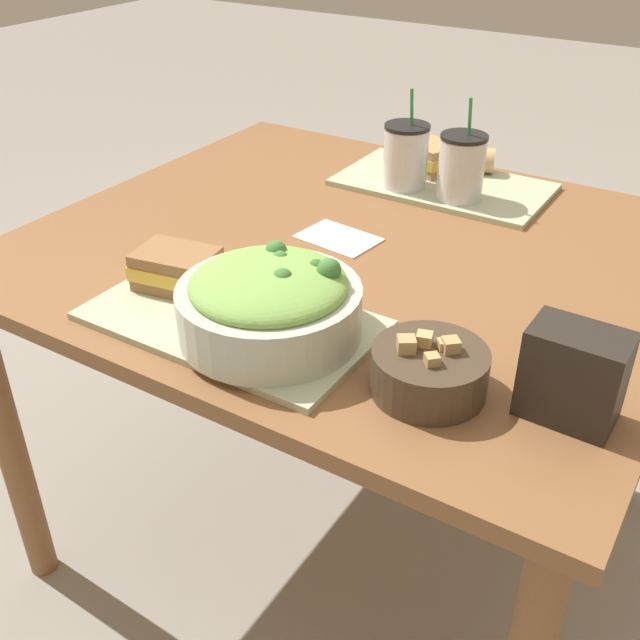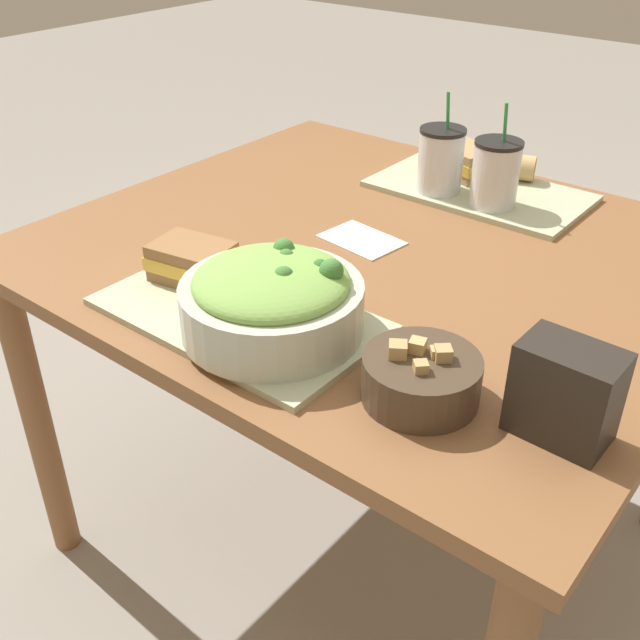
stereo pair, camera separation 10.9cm
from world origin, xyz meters
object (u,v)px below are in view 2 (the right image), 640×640
(salad_bowl, at_px, (272,299))
(sandwich_far, at_px, (464,160))
(baguette_near, at_px, (295,280))
(baguette_far, at_px, (515,167))
(drink_cup_dark, at_px, (440,162))
(napkin_folded, at_px, (361,240))
(soup_bowl, at_px, (421,377))
(drink_cup_red, at_px, (495,176))
(chip_bag, at_px, (565,393))
(sandwich_near, at_px, (192,262))

(salad_bowl, xyz_separation_m, sandwich_far, (-0.11, 0.76, -0.02))
(baguette_near, relative_size, baguette_far, 1.24)
(drink_cup_dark, distance_m, napkin_folded, 0.29)
(soup_bowl, xyz_separation_m, baguette_near, (-0.30, 0.09, 0.00))
(baguette_near, height_order, baguette_far, same)
(drink_cup_red, bearing_deg, salad_bowl, -92.66)
(baguette_near, distance_m, napkin_folded, 0.26)
(salad_bowl, distance_m, napkin_folded, 0.37)
(drink_cup_red, bearing_deg, baguette_near, -97.73)
(sandwich_far, bearing_deg, baguette_far, 42.94)
(baguette_near, distance_m, sandwich_far, 0.66)
(sandwich_far, relative_size, chip_bag, 1.33)
(drink_cup_dark, bearing_deg, baguette_near, -84.22)
(baguette_far, distance_m, napkin_folded, 0.46)
(salad_bowl, relative_size, chip_bag, 2.14)
(baguette_near, height_order, drink_cup_dark, drink_cup_dark)
(salad_bowl, height_order, sandwich_far, salad_bowl)
(baguette_near, relative_size, chip_bag, 1.00)
(sandwich_near, xyz_separation_m, drink_cup_dark, (0.12, 0.60, 0.03))
(drink_cup_dark, distance_m, drink_cup_red, 0.13)
(baguette_near, bearing_deg, sandwich_near, 120.89)
(sandwich_far, xyz_separation_m, chip_bag, (0.54, -0.70, 0.02))
(soup_bowl, relative_size, drink_cup_red, 0.75)
(sandwich_near, relative_size, baguette_near, 1.16)
(drink_cup_red, relative_size, chip_bag, 1.67)
(baguette_far, xyz_separation_m, napkin_folded, (-0.09, -0.45, -0.04))
(soup_bowl, bearing_deg, drink_cup_dark, 119.28)
(sandwich_near, bearing_deg, sandwich_far, 71.28)
(baguette_far, height_order, drink_cup_dark, drink_cup_dark)
(soup_bowl, distance_m, chip_bag, 0.18)
(soup_bowl, bearing_deg, drink_cup_red, 109.68)
(soup_bowl, relative_size, baguette_near, 1.24)
(salad_bowl, relative_size, sandwich_near, 1.84)
(sandwich_far, bearing_deg, chip_bag, -31.37)
(baguette_near, height_order, sandwich_far, sandwich_far)
(salad_bowl, xyz_separation_m, napkin_folded, (-0.09, 0.36, -0.07))
(baguette_far, relative_size, chip_bag, 0.81)
(sandwich_near, distance_m, drink_cup_dark, 0.62)
(baguette_near, bearing_deg, drink_cup_dark, 16.53)
(drink_cup_red, bearing_deg, sandwich_near, -112.20)
(soup_bowl, bearing_deg, salad_bowl, -177.51)
(salad_bowl, xyz_separation_m, drink_cup_red, (0.03, 0.64, 0.01))
(sandwich_near, xyz_separation_m, sandwich_far, (0.11, 0.72, 0.00))
(drink_cup_red, height_order, chip_bag, drink_cup_red)
(napkin_folded, bearing_deg, salad_bowl, -75.09)
(sandwich_near, xyz_separation_m, baguette_near, (0.17, 0.06, -0.00))
(baguette_near, height_order, drink_cup_red, drink_cup_red)
(baguette_far, height_order, chip_bag, chip_bag)
(soup_bowl, bearing_deg, chip_bag, 15.43)
(sandwich_near, relative_size, drink_cup_red, 0.70)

